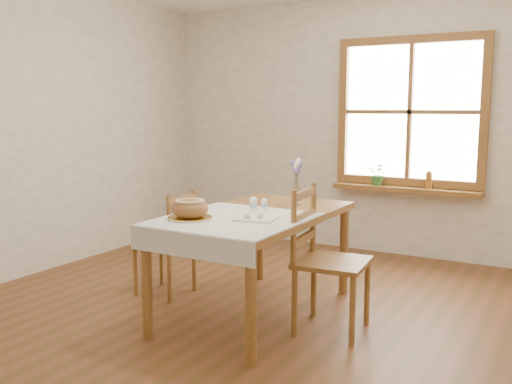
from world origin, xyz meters
TOP-DOWN VIEW (x-y plane):
  - ground at (0.00, 0.00)m, footprint 5.00×5.00m
  - room_walls at (0.00, 0.00)m, footprint 4.60×5.10m
  - window at (0.50, 2.47)m, footprint 1.46×0.08m
  - window_sill at (0.50, 2.40)m, footprint 1.46×0.20m
  - dining_table at (0.00, 0.30)m, footprint 0.90×1.60m
  - table_linen at (0.00, -0.00)m, footprint 0.91×0.99m
  - chair_left at (-0.87, 0.33)m, footprint 0.42×0.40m
  - chair_right at (0.60, 0.28)m, footprint 0.52×0.50m
  - bread_plate at (-0.24, -0.16)m, footprint 0.32×0.32m
  - bread_loaf at (-0.24, -0.16)m, footprint 0.25×0.25m
  - egg_napkin at (0.15, 0.04)m, footprint 0.30×0.27m
  - eggs at (0.15, 0.04)m, footprint 0.24×0.22m
  - salt_shaker at (-0.02, 0.30)m, footprint 0.07×0.07m
  - pepper_shaker at (0.03, 0.38)m, footprint 0.06×0.06m
  - flower_vase at (0.09, 0.77)m, footprint 0.09×0.09m
  - lavender_bouquet at (0.09, 0.77)m, footprint 0.14×0.14m
  - potted_plant at (0.22, 2.40)m, footprint 0.24×0.26m
  - amber_bottle at (0.73, 2.40)m, footprint 0.06×0.06m

SIDE VIEW (x-z plane):
  - ground at x=0.00m, z-range 0.00..0.00m
  - chair_left at x=-0.87m, z-range 0.00..0.84m
  - chair_right at x=0.60m, z-range 0.00..0.97m
  - dining_table at x=0.00m, z-range 0.29..1.04m
  - window_sill at x=0.50m, z-range 0.66..0.71m
  - table_linen at x=0.00m, z-range 0.75..0.76m
  - egg_napkin at x=0.15m, z-range 0.76..0.77m
  - bread_plate at x=-0.24m, z-range 0.76..0.78m
  - flower_vase at x=0.09m, z-range 0.75..0.84m
  - eggs at x=0.15m, z-range 0.77..0.82m
  - potted_plant at x=0.22m, z-range 0.71..0.89m
  - amber_bottle at x=0.73m, z-range 0.71..0.89m
  - pepper_shaker at x=0.03m, z-range 0.76..0.85m
  - salt_shaker at x=-0.02m, z-range 0.76..0.86m
  - bread_loaf at x=-0.24m, z-range 0.78..0.91m
  - lavender_bouquet at x=0.09m, z-range 0.84..1.10m
  - window at x=0.50m, z-range 0.72..2.18m
  - room_walls at x=0.00m, z-range 0.38..3.03m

